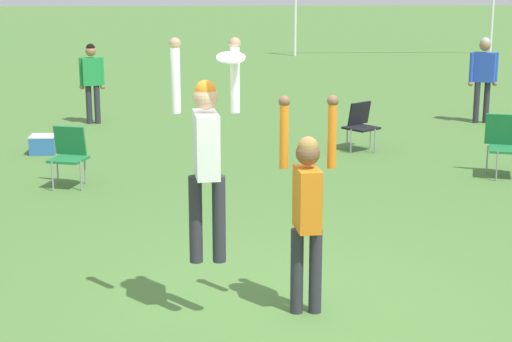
# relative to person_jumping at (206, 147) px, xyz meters

# --- Properties ---
(ground_plane) EXTENTS (120.00, 120.00, 0.00)m
(ground_plane) POSITION_rel_person_jumping_xyz_m (0.68, 0.17, -1.61)
(ground_plane) COLOR #4C7A38
(person_jumping) EXTENTS (0.61, 0.48, 2.01)m
(person_jumping) POSITION_rel_person_jumping_xyz_m (0.00, 0.00, 0.00)
(person_jumping) COLOR #2D2D38
(person_jumping) RESTS_ON ground_plane
(person_defending) EXTENTS (0.53, 0.40, 2.04)m
(person_defending) POSITION_rel_person_jumping_xyz_m (0.90, 0.10, -0.53)
(person_defending) COLOR #2D2D38
(person_defending) RESTS_ON ground_plane
(frisbee) EXTENTS (0.24, 0.24, 0.08)m
(frisbee) POSITION_rel_person_jumping_xyz_m (0.22, -0.13, 0.79)
(frisbee) COLOR white
(camping_chair_0) EXTENTS (0.59, 0.63, 0.87)m
(camping_chair_0) POSITION_rel_person_jumping_xyz_m (-2.05, 4.91, -1.09)
(camping_chair_0) COLOR gray
(camping_chair_0) RESTS_ON ground_plane
(camping_chair_1) EXTENTS (0.68, 0.73, 0.93)m
(camping_chair_1) POSITION_rel_person_jumping_xyz_m (4.50, 5.25, -1.07)
(camping_chair_1) COLOR gray
(camping_chair_1) RESTS_ON ground_plane
(camping_chair_2) EXTENTS (0.69, 0.76, 0.82)m
(camping_chair_2) POSITION_rel_person_jumping_xyz_m (2.59, 7.22, -1.12)
(camping_chair_2) COLOR gray
(camping_chair_2) RESTS_ON ground_plane
(person_spectator_near) EXTENTS (0.61, 0.39, 1.74)m
(person_spectator_near) POSITION_rel_person_jumping_xyz_m (5.49, 9.67, -0.56)
(person_spectator_near) COLOR #2D2D38
(person_spectator_near) RESTS_ON ground_plane
(person_spectator_far) EXTENTS (0.52, 0.29, 1.62)m
(person_spectator_far) POSITION_rel_person_jumping_xyz_m (-2.40, 9.96, -0.65)
(person_spectator_far) COLOR #2D2D38
(person_spectator_far) RESTS_ON ground_plane
(cooler_box) EXTENTS (0.42, 0.41, 0.32)m
(cooler_box) POSITION_rel_person_jumping_xyz_m (-2.87, 7.15, -1.45)
(cooler_box) COLOR #336BB7
(cooler_box) RESTS_ON ground_plane
(soccer_goal) EXTENTS (7.10, 0.10, 2.35)m
(soccer_goal) POSITION_rel_person_jumping_xyz_m (6.39, 22.92, 0.24)
(soccer_goal) COLOR white
(soccer_goal) RESTS_ON ground_plane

